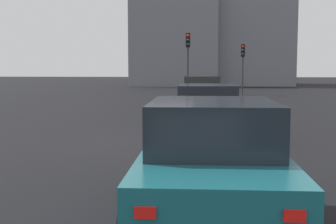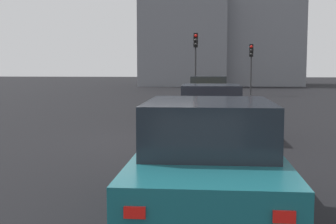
{
  "view_description": "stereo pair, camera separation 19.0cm",
  "coord_description": "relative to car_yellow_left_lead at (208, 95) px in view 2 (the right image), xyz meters",
  "views": [
    {
      "loc": [
        -12.53,
        -1.71,
        2.05
      ],
      "look_at": [
        -4.42,
        -0.98,
        1.24
      ],
      "focal_mm": 48.49,
      "sensor_mm": 36.0,
      "label": 1
    },
    {
      "loc": [
        -12.51,
        -1.9,
        2.05
      ],
      "look_at": [
        -4.42,
        -0.98,
        1.24
      ],
      "focal_mm": 48.49,
      "sensor_mm": 36.0,
      "label": 2
    }
  ],
  "objects": [
    {
      "name": "ground_plane",
      "position": [
        -7.72,
        1.4,
        -0.88
      ],
      "size": [
        160.0,
        160.0,
        0.2
      ],
      "primitive_type": "cube",
      "color": "black"
    },
    {
      "name": "car_yellow_left_lead",
      "position": [
        0.0,
        0.0,
        0.0
      ],
      "size": [
        4.52,
        2.02,
        1.65
      ],
      "rotation": [
        0.0,
        0.0,
        0.02
      ],
      "color": "gold",
      "rests_on": "ground_plane"
    },
    {
      "name": "car_maroon_left_second",
      "position": [
        -7.14,
        -0.25,
        -0.04
      ],
      "size": [
        4.54,
        2.15,
        1.54
      ],
      "rotation": [
        0.0,
        0.0,
        0.03
      ],
      "color": "#510F16",
      "rests_on": "ground_plane"
    },
    {
      "name": "car_teal_left_third",
      "position": [
        -14.08,
        -0.36,
        -0.02
      ],
      "size": [
        4.56,
        2.15,
        1.6
      ],
      "rotation": [
        0.0,
        0.0,
        0.02
      ],
      "color": "#19606B",
      "rests_on": "ground_plane"
    },
    {
      "name": "traffic_light_near_left",
      "position": [
        8.83,
        1.04,
        2.22
      ],
      "size": [
        0.32,
        0.3,
        4.18
      ],
      "rotation": [
        0.0,
        0.0,
        3.23
      ],
      "color": "#2D2D30",
      "rests_on": "ground_plane"
    },
    {
      "name": "traffic_light_near_right",
      "position": [
        12.88,
        -2.73,
        1.86
      ],
      "size": [
        0.32,
        0.3,
        3.67
      ],
      "rotation": [
        0.0,
        0.0,
        3.06
      ],
      "color": "#2D2D30",
      "rests_on": "ground_plane"
    },
    {
      "name": "building_facade_left",
      "position": [
        32.93,
        -4.6,
        7.51
      ],
      "size": [
        10.19,
        9.53,
        16.58
      ],
      "primitive_type": "cube",
      "color": "slate",
      "rests_on": "ground_plane"
    },
    {
      "name": "building_facade_center",
      "position": [
        33.2,
        3.4,
        3.95
      ],
      "size": [
        14.01,
        9.21,
        9.47
      ],
      "primitive_type": "cube",
      "color": "slate",
      "rests_on": "ground_plane"
    }
  ]
}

